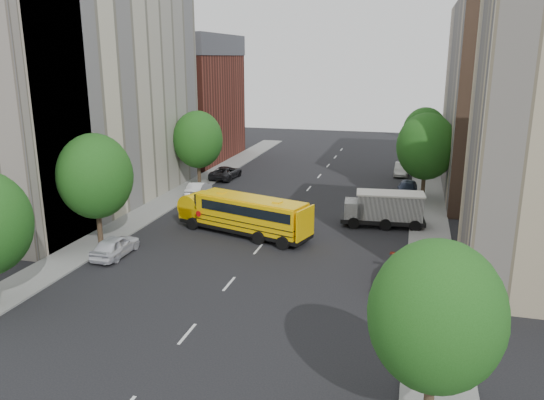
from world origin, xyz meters
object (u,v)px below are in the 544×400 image
at_px(street_tree_4, 426,146).
at_px(parked_car_4, 407,189).
at_px(street_tree_1, 95,176).
at_px(parked_car_5, 402,169).
at_px(parked_car_3, 399,278).
at_px(street_tree_2, 198,140).
at_px(street_tree_5, 425,133).
at_px(parked_car_0, 115,246).
at_px(street_tree_3, 436,316).
at_px(parked_car_2, 226,173).
at_px(parked_car_1, 199,189).
at_px(school_bus, 242,213).
at_px(safari_truck, 384,208).

bearing_deg(street_tree_4, parked_car_4, 135.49).
bearing_deg(street_tree_1, parked_car_5, 55.51).
height_order(street_tree_4, parked_car_3, street_tree_4).
bearing_deg(street_tree_1, street_tree_2, 90.00).
distance_m(street_tree_1, street_tree_4, 28.43).
height_order(street_tree_5, parked_car_4, street_tree_5).
xyz_separation_m(street_tree_1, parked_car_0, (2.20, -1.71, -4.23)).
bearing_deg(street_tree_5, street_tree_3, -90.00).
relative_size(parked_car_2, parked_car_3, 1.04).
bearing_deg(parked_car_1, street_tree_1, 79.79).
distance_m(school_bus, parked_car_1, 12.26).
bearing_deg(street_tree_4, parked_car_0, -135.13).
height_order(street_tree_4, safari_truck, street_tree_4).
xyz_separation_m(street_tree_2, street_tree_5, (22.00, 12.00, -0.12)).
height_order(street_tree_5, safari_truck, street_tree_5).
xyz_separation_m(street_tree_3, parked_car_2, (-20.60, 36.06, -3.76)).
bearing_deg(parked_car_4, parked_car_1, -163.81).
relative_size(street_tree_3, street_tree_4, 0.88).
relative_size(school_bus, parked_car_3, 2.27).
distance_m(street_tree_4, parked_car_4, 4.73).
bearing_deg(parked_car_2, street_tree_4, 171.73).
relative_size(street_tree_5, parked_car_1, 1.79).
bearing_deg(street_tree_4, school_bus, -134.78).
height_order(street_tree_4, parked_car_2, street_tree_4).
bearing_deg(street_tree_5, street_tree_2, -151.39).
height_order(street_tree_3, street_tree_4, street_tree_4).
bearing_deg(school_bus, parked_car_2, 131.29).
xyz_separation_m(parked_car_2, parked_car_5, (18.40, 6.76, 0.01)).
bearing_deg(street_tree_3, parked_car_0, 148.18).
bearing_deg(parked_car_2, school_bus, 116.51).
bearing_deg(street_tree_4, street_tree_2, 180.00).
bearing_deg(street_tree_3, parked_car_2, 119.74).
distance_m(street_tree_5, safari_truck, 21.00).
bearing_deg(parked_car_4, parked_car_5, 96.65).
bearing_deg(safari_truck, school_bus, -160.62).
xyz_separation_m(safari_truck, parked_car_1, (-17.60, 4.99, -0.76)).
bearing_deg(parked_car_5, parked_car_0, -118.87).
bearing_deg(parked_car_1, street_tree_4, -174.91).
distance_m(street_tree_2, parked_car_3, 29.08).
relative_size(street_tree_5, parked_car_4, 1.66).
bearing_deg(street_tree_2, parked_car_5, 28.65).
bearing_deg(parked_car_0, safari_truck, -146.79).
distance_m(street_tree_3, parked_car_1, 35.33).
height_order(school_bus, parked_car_4, school_bus).
xyz_separation_m(street_tree_1, parked_car_5, (19.80, 28.82, -4.25)).
xyz_separation_m(parked_car_1, parked_car_4, (19.20, 4.92, 0.08)).
relative_size(street_tree_3, parked_car_4, 1.58).
bearing_deg(parked_car_1, school_bus, 123.41).
relative_size(street_tree_4, parked_car_3, 1.70).
height_order(street_tree_1, parked_car_3, street_tree_1).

